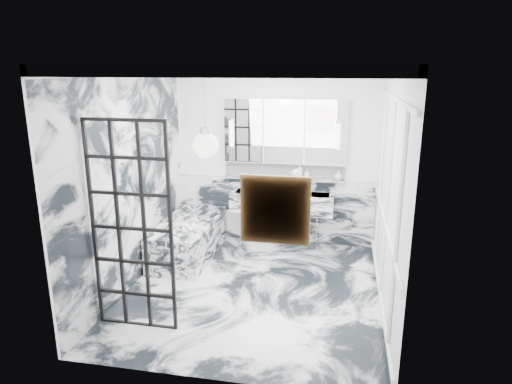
% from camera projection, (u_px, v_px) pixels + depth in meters
% --- Properties ---
extents(floor, '(3.60, 3.60, 0.00)m').
position_uv_depth(floor, '(253.00, 289.00, 5.90)').
color(floor, silver).
rests_on(floor, ground).
extents(ceiling, '(3.60, 3.60, 0.00)m').
position_uv_depth(ceiling, '(253.00, 65.00, 5.15)').
color(ceiling, white).
rests_on(ceiling, wall_back).
extents(wall_back, '(3.60, 0.00, 3.60)m').
position_uv_depth(wall_back, '(275.00, 157.00, 7.23)').
color(wall_back, white).
rests_on(wall_back, floor).
extents(wall_front, '(3.60, 0.00, 3.60)m').
position_uv_depth(wall_front, '(211.00, 238.00, 3.82)').
color(wall_front, white).
rests_on(wall_front, floor).
extents(wall_left, '(0.00, 3.60, 3.60)m').
position_uv_depth(wall_left, '(130.00, 179.00, 5.82)').
color(wall_left, white).
rests_on(wall_left, floor).
extents(wall_right, '(0.00, 3.60, 3.60)m').
position_uv_depth(wall_right, '(390.00, 191.00, 5.23)').
color(wall_right, white).
rests_on(wall_right, floor).
extents(marble_clad_back, '(3.18, 0.05, 1.05)m').
position_uv_depth(marble_clad_back, '(274.00, 210.00, 7.44)').
color(marble_clad_back, silver).
rests_on(marble_clad_back, floor).
extents(marble_clad_left, '(0.02, 3.56, 2.68)m').
position_uv_depth(marble_clad_left, '(132.00, 183.00, 5.83)').
color(marble_clad_left, silver).
rests_on(marble_clad_left, floor).
extents(panel_molding, '(0.03, 3.40, 2.30)m').
position_uv_depth(panel_molding, '(387.00, 200.00, 5.26)').
color(panel_molding, white).
rests_on(panel_molding, floor).
extents(soap_bottle_a, '(0.11, 0.11, 0.23)m').
position_uv_depth(soap_bottle_a, '(300.00, 171.00, 7.12)').
color(soap_bottle_a, '#8C5919').
rests_on(soap_bottle_a, ledge).
extents(soap_bottle_b, '(0.07, 0.07, 0.15)m').
position_uv_depth(soap_bottle_b, '(307.00, 174.00, 7.11)').
color(soap_bottle_b, '#4C4C51').
rests_on(soap_bottle_b, ledge).
extents(soap_bottle_c, '(0.15, 0.15, 0.15)m').
position_uv_depth(soap_bottle_c, '(338.00, 175.00, 7.02)').
color(soap_bottle_c, silver).
rests_on(soap_bottle_c, ledge).
extents(face_pot, '(0.15, 0.15, 0.15)m').
position_uv_depth(face_pot, '(296.00, 173.00, 7.14)').
color(face_pot, white).
rests_on(face_pot, ledge).
extents(amber_bottle, '(0.04, 0.04, 0.10)m').
position_uv_depth(amber_bottle, '(294.00, 175.00, 7.16)').
color(amber_bottle, '#8C5919').
rests_on(amber_bottle, ledge).
extents(flower_vase, '(0.08, 0.08, 0.12)m').
position_uv_depth(flower_vase, '(191.00, 237.00, 6.02)').
color(flower_vase, silver).
rests_on(flower_vase, bathtub).
extents(crittall_door, '(0.88, 0.05, 2.28)m').
position_uv_depth(crittall_door, '(131.00, 228.00, 4.80)').
color(crittall_door, black).
rests_on(crittall_door, floor).
extents(artwork, '(0.47, 0.05, 0.47)m').
position_uv_depth(artwork, '(275.00, 210.00, 3.69)').
color(artwork, '#B44C12').
rests_on(artwork, wall_front).
extents(pendant_light, '(0.24, 0.24, 0.24)m').
position_uv_depth(pendant_light, '(206.00, 145.00, 4.21)').
color(pendant_light, white).
rests_on(pendant_light, ceiling).
extents(trough_sink, '(1.60, 0.45, 0.30)m').
position_uv_depth(trough_sink, '(282.00, 202.00, 7.15)').
color(trough_sink, silver).
rests_on(trough_sink, wall_back).
extents(ledge, '(1.90, 0.14, 0.04)m').
position_uv_depth(ledge, '(284.00, 179.00, 7.21)').
color(ledge, silver).
rests_on(ledge, wall_back).
extents(subway_tile, '(1.90, 0.03, 0.23)m').
position_uv_depth(subway_tile, '(284.00, 169.00, 7.24)').
color(subway_tile, white).
rests_on(subway_tile, wall_back).
extents(mirror_cabinet, '(1.90, 0.16, 1.00)m').
position_uv_depth(mirror_cabinet, '(284.00, 131.00, 7.02)').
color(mirror_cabinet, white).
rests_on(mirror_cabinet, wall_back).
extents(sconce_left, '(0.07, 0.07, 0.40)m').
position_uv_depth(sconce_left, '(231.00, 133.00, 7.09)').
color(sconce_left, white).
rests_on(sconce_left, mirror_cabinet).
extents(sconce_right, '(0.07, 0.07, 0.40)m').
position_uv_depth(sconce_right, '(338.00, 136.00, 6.79)').
color(sconce_right, white).
rests_on(sconce_right, mirror_cabinet).
extents(bathtub, '(0.75, 1.65, 0.55)m').
position_uv_depth(bathtub, '(189.00, 238.00, 6.88)').
color(bathtub, silver).
rests_on(bathtub, floor).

